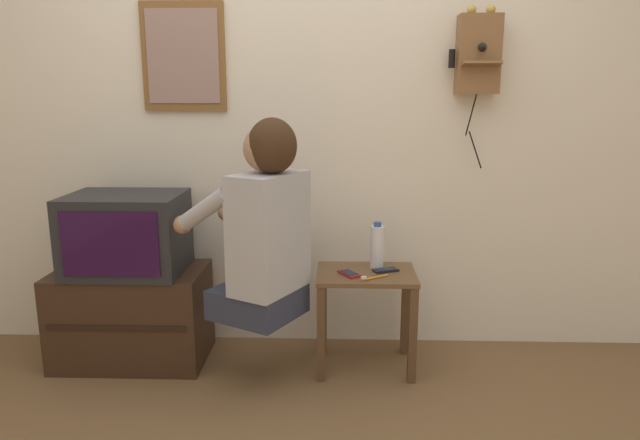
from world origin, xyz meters
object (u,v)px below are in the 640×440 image
at_px(television, 127,233).
at_px(wall_phone_antique, 478,54).
at_px(toothbrush, 373,278).
at_px(framed_picture, 183,57).
at_px(person, 264,225).
at_px(cell_phone_held, 349,274).
at_px(cell_phone_spare, 386,270).
at_px(water_bottle, 377,246).

distance_m(television, wall_phone_antique, 1.97).
distance_m(wall_phone_antique, toothbrush, 1.23).
relative_size(framed_picture, toothbrush, 3.99).
height_order(person, cell_phone_held, person).
bearing_deg(framed_picture, person, -47.00).
height_order(person, television, person).
distance_m(wall_phone_antique, cell_phone_held, 1.27).
distance_m(television, cell_phone_held, 1.13).
distance_m(person, framed_picture, 1.03).
xyz_separation_m(cell_phone_held, cell_phone_spare, (0.18, 0.06, 0.00)).
xyz_separation_m(person, cell_phone_spare, (0.57, 0.20, -0.27)).
bearing_deg(television, cell_phone_spare, -0.28).
bearing_deg(wall_phone_antique, toothbrush, -144.48).
xyz_separation_m(framed_picture, cell_phone_held, (0.86, -0.36, -1.04)).
xyz_separation_m(television, water_bottle, (1.25, 0.06, -0.07)).
relative_size(television, wall_phone_antique, 0.70).
bearing_deg(wall_phone_antique, television, -172.07).
distance_m(television, cell_phone_spare, 1.30).
distance_m(cell_phone_spare, toothbrush, 0.14).
xyz_separation_m(framed_picture, cell_phone_spare, (1.04, -0.29, -1.04)).
height_order(television, wall_phone_antique, wall_phone_antique).
distance_m(cell_phone_held, water_bottle, 0.22).
height_order(wall_phone_antique, toothbrush, wall_phone_antique).
height_order(person, water_bottle, person).
height_order(person, framed_picture, framed_picture).
bearing_deg(cell_phone_spare, television, -113.38).
bearing_deg(cell_phone_spare, toothbrush, -53.00).
bearing_deg(television, cell_phone_held, -3.59).
relative_size(television, water_bottle, 2.36).
bearing_deg(water_bottle, cell_phone_spare, -57.15).
height_order(television, framed_picture, framed_picture).
xyz_separation_m(person, cell_phone_held, (0.39, 0.14, -0.27)).
bearing_deg(cell_phone_held, framed_picture, 124.52).
bearing_deg(framed_picture, television, -131.54).
bearing_deg(wall_phone_antique, person, -156.14).
bearing_deg(cell_phone_spare, wall_phone_antique, 95.79).
relative_size(person, television, 1.66).
relative_size(water_bottle, toothbrush, 1.73).
bearing_deg(toothbrush, television, 50.80).
height_order(cell_phone_held, water_bottle, water_bottle).
bearing_deg(toothbrush, framed_picture, 33.56).
xyz_separation_m(cell_phone_spare, water_bottle, (-0.04, 0.06, 0.10)).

